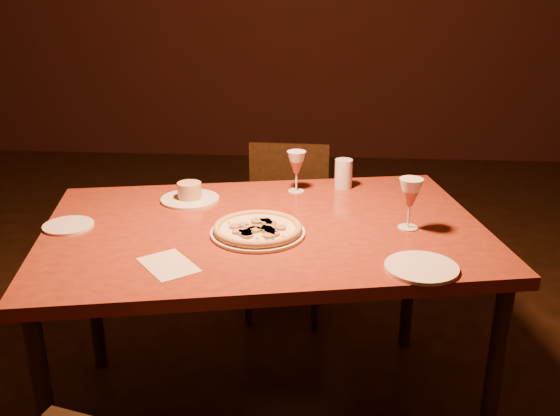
{
  "coord_description": "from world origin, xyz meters",
  "views": [
    {
      "loc": [
        0.32,
        -2.23,
        1.66
      ],
      "look_at": [
        0.17,
        -0.16,
        0.87
      ],
      "focal_mm": 40.0,
      "sensor_mm": 36.0,
      "label": 1
    }
  ],
  "objects": [
    {
      "name": "side_plate_left",
      "position": [
        -0.57,
        -0.27,
        0.83
      ],
      "size": [
        0.17,
        0.17,
        0.01
      ],
      "primitive_type": "cylinder",
      "color": "silver",
      "rests_on": "dining_table"
    },
    {
      "name": "floor",
      "position": [
        0.0,
        0.0,
        0.0
      ],
      "size": [
        7.0,
        7.0,
        0.0
      ],
      "primitive_type": "plane",
      "color": "#331E11",
      "rests_on": "ground"
    },
    {
      "name": "menu_card",
      "position": [
        -0.14,
        -0.55,
        0.82
      ],
      "size": [
        0.22,
        0.23,
        0.0
      ],
      "primitive_type": "cube",
      "rotation": [
        0.0,
        0.0,
        0.67
      ],
      "color": "beige",
      "rests_on": "dining_table"
    },
    {
      "name": "dining_table",
      "position": [
        0.12,
        -0.21,
        0.75
      ],
      "size": [
        1.69,
        1.26,
        0.82
      ],
      "rotation": [
        0.0,
        0.0,
        0.19
      ],
      "color": "maroon",
      "rests_on": "floor"
    },
    {
      "name": "wine_glass_far",
      "position": [
        0.21,
        0.16,
        0.91
      ],
      "size": [
        0.08,
        0.08,
        0.17
      ],
      "primitive_type": null,
      "color": "#A75245",
      "rests_on": "dining_table"
    },
    {
      "name": "ramekin_saucer",
      "position": [
        -0.19,
        0.02,
        0.84
      ],
      "size": [
        0.23,
        0.23,
        0.07
      ],
      "color": "silver",
      "rests_on": "dining_table"
    },
    {
      "name": "wine_glass_right",
      "position": [
        0.62,
        -0.2,
        0.91
      ],
      "size": [
        0.08,
        0.08,
        0.18
      ],
      "primitive_type": null,
      "color": "#A75245",
      "rests_on": "dining_table"
    },
    {
      "name": "pizza_plate",
      "position": [
        0.1,
        -0.29,
        0.84
      ],
      "size": [
        0.32,
        0.32,
        0.04
      ],
      "color": "silver",
      "rests_on": "dining_table"
    },
    {
      "name": "chair_far",
      "position": [
        0.14,
        0.69,
        0.48
      ],
      "size": [
        0.42,
        0.42,
        0.84
      ],
      "rotation": [
        0.0,
        0.0,
        -0.04
      ],
      "color": "black",
      "rests_on": "floor"
    },
    {
      "name": "side_plate_near",
      "position": [
        0.62,
        -0.52,
        0.83
      ],
      "size": [
        0.22,
        0.22,
        0.01
      ],
      "primitive_type": "cylinder",
      "color": "silver",
      "rests_on": "dining_table"
    },
    {
      "name": "water_tumbler",
      "position": [
        0.41,
        0.22,
        0.88
      ],
      "size": [
        0.07,
        0.07,
        0.12
      ],
      "primitive_type": "cylinder",
      "color": "silver",
      "rests_on": "dining_table"
    }
  ]
}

